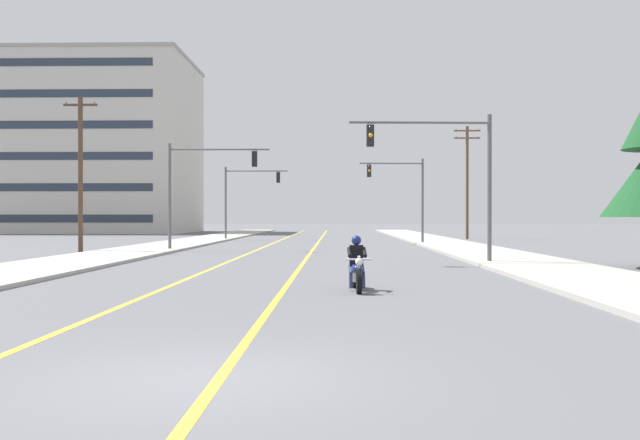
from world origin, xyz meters
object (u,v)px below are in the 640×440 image
(traffic_signal_mid_right, at_px, (404,188))
(traffic_signal_mid_left, at_px, (244,191))
(traffic_signal_near_right, at_px, (448,164))
(utility_pole_right_far, at_px, (467,178))
(motorcycle_with_rider, at_px, (357,269))
(traffic_signal_near_left, at_px, (199,179))
(apartment_building_far_left_block, at_px, (73,146))
(utility_pole_left_near, at_px, (80,172))

(traffic_signal_mid_right, relative_size, traffic_signal_mid_left, 1.00)
(traffic_signal_near_right, height_order, traffic_signal_mid_right, same)
(traffic_signal_mid_right, bearing_deg, utility_pole_right_far, 60.47)
(traffic_signal_mid_right, distance_m, traffic_signal_mid_left, 15.30)
(motorcycle_with_rider, height_order, traffic_signal_near_left, traffic_signal_near_left)
(traffic_signal_mid_right, bearing_deg, traffic_signal_near_left, -139.25)
(traffic_signal_mid_right, height_order, utility_pole_right_far, utility_pole_right_far)
(motorcycle_with_rider, relative_size, traffic_signal_mid_left, 0.35)
(motorcycle_with_rider, height_order, apartment_building_far_left_block, apartment_building_far_left_block)
(utility_pole_left_near, bearing_deg, traffic_signal_near_left, 17.77)
(traffic_signal_near_right, height_order, traffic_signal_near_left, same)
(traffic_signal_mid_right, distance_m, utility_pole_right_far, 13.56)
(traffic_signal_near_left, bearing_deg, traffic_signal_mid_left, 89.83)
(motorcycle_with_rider, distance_m, utility_pole_left_near, 25.31)
(motorcycle_with_rider, height_order, traffic_signal_near_right, traffic_signal_near_right)
(traffic_signal_mid_right, distance_m, utility_pole_left_near, 23.08)
(traffic_signal_near_right, distance_m, apartment_building_far_left_block, 72.25)
(traffic_signal_near_left, bearing_deg, utility_pole_left_near, -162.23)
(traffic_signal_mid_right, height_order, traffic_signal_mid_left, same)
(traffic_signal_near_left, bearing_deg, traffic_signal_near_right, -42.64)
(utility_pole_left_near, distance_m, utility_pole_right_far, 35.72)
(traffic_signal_mid_left, bearing_deg, traffic_signal_mid_right, -33.36)
(traffic_signal_mid_left, bearing_deg, utility_pole_left_near, -106.26)
(utility_pole_left_near, bearing_deg, traffic_signal_mid_left, 73.74)
(traffic_signal_mid_left, distance_m, utility_pole_right_far, 19.76)
(motorcycle_with_rider, distance_m, traffic_signal_near_right, 12.03)
(motorcycle_with_rider, xyz_separation_m, traffic_signal_mid_right, (4.39, 33.32, 3.50))
(motorcycle_with_rider, xyz_separation_m, traffic_signal_near_left, (-8.44, 22.26, 3.57))
(traffic_signal_mid_left, bearing_deg, traffic_signal_near_left, -90.17)
(motorcycle_with_rider, relative_size, utility_pole_left_near, 0.26)
(apartment_building_far_left_block, bearing_deg, utility_pole_right_far, -30.66)
(traffic_signal_mid_right, height_order, utility_pole_left_near, utility_pole_left_near)
(traffic_signal_mid_right, bearing_deg, traffic_signal_mid_left, 146.64)
(traffic_signal_near_left, xyz_separation_m, utility_pole_right_far, (19.49, 22.80, 1.25))
(motorcycle_with_rider, bearing_deg, traffic_signal_mid_left, 101.36)
(motorcycle_with_rider, xyz_separation_m, utility_pole_left_near, (-14.64, 20.27, 3.86))
(traffic_signal_near_left, relative_size, utility_pole_left_near, 0.73)
(motorcycle_with_rider, bearing_deg, apartment_building_far_left_block, 115.35)
(traffic_signal_near_left, relative_size, apartment_building_far_left_block, 0.21)
(utility_pole_left_near, relative_size, apartment_building_far_left_block, 0.28)
(traffic_signal_mid_right, xyz_separation_m, utility_pole_left_near, (-19.04, -13.05, 0.36))
(traffic_signal_near_left, height_order, utility_pole_right_far, utility_pole_right_far)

